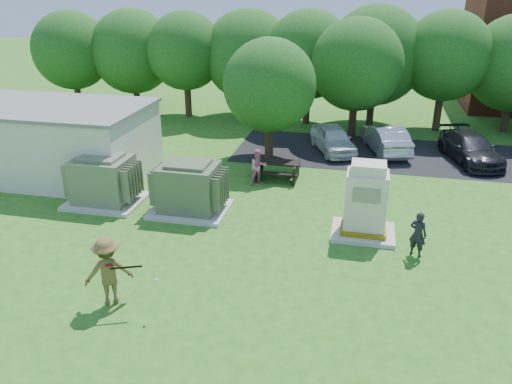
% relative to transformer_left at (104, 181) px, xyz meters
% --- Properties ---
extents(ground, '(120.00, 120.00, 0.00)m').
position_rel_transformer_left_xyz_m(ground, '(6.50, -4.50, -0.97)').
color(ground, '#2D6619').
rests_on(ground, ground).
extents(service_building, '(10.00, 5.00, 3.20)m').
position_rel_transformer_left_xyz_m(service_building, '(-4.50, 2.50, 0.63)').
color(service_building, beige).
rests_on(service_building, ground).
extents(service_building_roof, '(10.20, 5.20, 0.15)m').
position_rel_transformer_left_xyz_m(service_building_roof, '(-4.50, 2.50, 2.31)').
color(service_building_roof, slate).
rests_on(service_building_roof, service_building).
extents(parking_strip, '(20.00, 6.00, 0.01)m').
position_rel_transformer_left_xyz_m(parking_strip, '(13.50, 9.00, -0.96)').
color(parking_strip, '#232326').
rests_on(parking_strip, ground).
extents(transformer_left, '(3.00, 2.40, 2.07)m').
position_rel_transformer_left_xyz_m(transformer_left, '(0.00, 0.00, 0.00)').
color(transformer_left, beige).
rests_on(transformer_left, ground).
extents(transformer_right, '(3.00, 2.40, 2.07)m').
position_rel_transformer_left_xyz_m(transformer_right, '(3.70, 0.00, 0.00)').
color(transformer_right, beige).
rests_on(transformer_right, ground).
extents(generator_cabinet, '(2.27, 1.85, 2.76)m').
position_rel_transformer_left_xyz_m(generator_cabinet, '(10.49, -0.51, 0.24)').
color(generator_cabinet, beige).
rests_on(generator_cabinet, ground).
extents(picnic_table, '(2.02, 1.51, 0.86)m').
position_rel_transformer_left_xyz_m(picnic_table, '(6.46, 4.23, -0.43)').
color(picnic_table, black).
rests_on(picnic_table, ground).
extents(batter, '(1.54, 1.35, 2.07)m').
position_rel_transformer_left_xyz_m(batter, '(3.55, -6.32, 0.06)').
color(batter, brown).
rests_on(batter, ground).
extents(person_by_generator, '(0.69, 0.61, 1.60)m').
position_rel_transformer_left_xyz_m(person_by_generator, '(12.26, -1.65, -0.17)').
color(person_by_generator, black).
rests_on(person_by_generator, ground).
extents(person_at_picnic, '(1.03, 1.00, 1.68)m').
position_rel_transformer_left_xyz_m(person_at_picnic, '(5.74, 3.34, -0.13)').
color(person_at_picnic, '#D57090').
rests_on(person_at_picnic, ground).
extents(car_white, '(3.10, 4.42, 1.40)m').
position_rel_transformer_left_xyz_m(car_white, '(8.64, 8.84, -0.27)').
color(car_white, silver).
rests_on(car_white, ground).
extents(car_silver_a, '(2.76, 4.71, 1.47)m').
position_rel_transformer_left_xyz_m(car_silver_a, '(11.38, 9.43, -0.24)').
color(car_silver_a, '#B0B1B5').
rests_on(car_silver_a, ground).
extents(car_dark, '(3.15, 5.11, 1.38)m').
position_rel_transformer_left_xyz_m(car_dark, '(15.56, 8.78, -0.28)').
color(car_dark, black).
rests_on(car_dark, ground).
extents(batting_equipment, '(1.54, 0.36, 0.33)m').
position_rel_transformer_left_xyz_m(batting_equipment, '(4.27, -6.51, 0.34)').
color(batting_equipment, black).
rests_on(batting_equipment, ground).
extents(tree_row, '(41.30, 13.30, 7.30)m').
position_rel_transformer_left_xyz_m(tree_row, '(8.25, 14.00, 3.18)').
color(tree_row, '#47301E').
rests_on(tree_row, ground).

